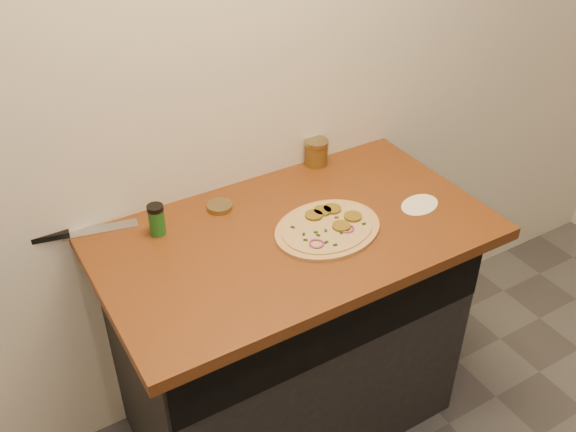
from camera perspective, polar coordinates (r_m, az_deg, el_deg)
cabinet at (r=2.28m, az=0.06°, el=-10.41°), size 1.10×0.60×0.86m
countertop at (r=1.96m, az=0.52°, el=-1.68°), size 1.20×0.70×0.04m
pizza at (r=1.95m, az=3.57°, el=-1.04°), size 0.39×0.39×0.02m
chefs_knife at (r=2.03m, az=-18.56°, el=-1.47°), size 0.32×0.10×0.02m
mason_jar_lid at (r=2.05m, az=-6.09°, el=0.84°), size 0.11×0.11×0.02m
salsa_jar at (r=2.26m, az=2.52°, el=5.70°), size 0.09×0.09×0.09m
spice_shaker at (r=1.95m, az=-11.60°, el=-0.32°), size 0.05×0.05×0.10m
flour_spill at (r=2.11m, az=11.62°, el=0.99°), size 0.18×0.18×0.00m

